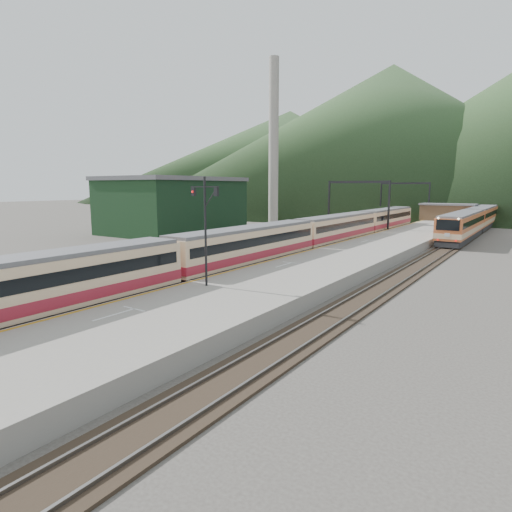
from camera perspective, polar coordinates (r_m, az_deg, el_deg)
The scene contains 17 objects.
track_main at distance 51.31m, azimuth 10.24°, elevation 1.21°, with size 2.60×200.00×0.23m.
track_far at distance 53.50m, azimuth 5.34°, elevation 1.64°, with size 2.60×200.00×0.23m.
track_second at distance 47.90m, azimuth 22.91°, elevation 0.07°, with size 2.60×200.00×0.23m.
platform at distance 47.40m, azimuth 15.46°, elevation 0.90°, with size 8.00×100.00×1.00m, color gray.
gantry_near at distance 65.82m, azimuth 13.44°, elevation 7.65°, with size 9.55×0.25×8.00m.
gantry_far at distance 89.63m, azimuth 19.18°, elevation 7.73°, with size 9.55×0.25×8.00m.
warehouse at distance 68.65m, azimuth -10.95°, elevation 6.72°, with size 14.50×20.50×8.60m.
smokestack at distance 81.02m, azimuth 2.36°, elevation 14.79°, with size 1.80×1.80×30.00m, color #9E998E.
station_shed at distance 85.95m, azimuth 24.19°, elevation 5.38°, with size 9.40×4.40×3.10m.
hill_a at distance 206.91m, azimuth 17.50°, elevation 15.11°, with size 180.00×180.00×60.00m, color #2B4623.
hill_d at distance 284.48m, azimuth 4.52°, elevation 13.25°, with size 200.00×200.00×55.00m, color #2B4623.
main_train at distance 43.93m, azimuth 6.06°, elevation 2.37°, with size 2.70×74.06×3.29m.
second_train at distance 72.74m, azimuth 26.99°, elevation 4.24°, with size 2.98×40.64×3.64m.
signal_mast at distance 26.12m, azimuth -6.78°, elevation 4.80°, with size 2.20×0.20×6.65m.
short_signal_a at distance 26.96m, azimuth -27.52°, elevation -3.80°, with size 0.27×0.24×2.27m.
short_signal_b at distance 38.70m, azimuth -2.31°, elevation 0.88°, with size 0.23×0.17×2.27m.
short_signal_c at distance 34.64m, azimuth -21.38°, elevation -0.72°, with size 0.26×0.23×2.27m.
Camera 1 is at (20.48, -6.53, 7.02)m, focal length 30.00 mm.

